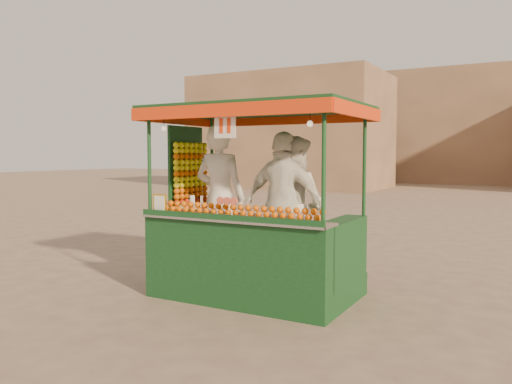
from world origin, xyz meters
The scene contains 7 objects.
ground centered at (0.00, 0.00, 0.00)m, with size 90.00×90.00×0.00m, color brown.
building_left centered at (-9.00, 20.00, 3.00)m, with size 10.00×6.00×6.00m, color #9F7A5A.
building_center centered at (-2.00, 30.00, 3.50)m, with size 14.00×7.00×7.00m, color #9F7A5A.
juice_cart centered at (-0.10, -0.24, 0.77)m, with size 2.61×1.69×2.37m.
vendor_left centered at (-0.56, -0.17, 1.22)m, with size 0.72×0.50×1.89m.
vendor_middle centered at (0.34, 0.15, 1.14)m, with size 0.98×0.84×1.73m.
vendor_right centered at (0.30, -0.05, 1.17)m, with size 1.05×0.44×1.79m.
Camera 1 is at (3.05, -5.72, 1.77)m, focal length 36.03 mm.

